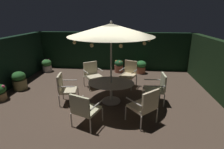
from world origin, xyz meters
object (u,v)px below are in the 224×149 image
at_px(patio_chair_southwest, 92,73).
at_px(potted_plant_right_far, 119,66).
at_px(patio_umbrella, 111,30).
at_px(patio_chair_north, 65,87).
at_px(patio_chair_northeast, 84,108).
at_px(patio_chair_south, 129,72).
at_px(patio_chair_southeast, 157,87).
at_px(potted_plant_back_left, 19,80).
at_px(patio_chair_east, 145,105).
at_px(potted_plant_left_near, 47,65).
at_px(patio_dining_table, 111,87).
at_px(potted_plant_back_right, 141,66).

bearing_deg(patio_chair_southwest, potted_plant_right_far, 62.93).
xyz_separation_m(patio_umbrella, potted_plant_right_far, (0.08, 3.15, -2.06)).
xyz_separation_m(patio_chair_north, patio_chair_northeast, (0.94, -1.17, -0.03)).
distance_m(patio_chair_north, patio_chair_southwest, 1.59).
height_order(patio_chair_north, patio_chair_south, patio_chair_south).
distance_m(patio_chair_north, potted_plant_right_far, 3.76).
bearing_deg(patio_chair_southeast, potted_plant_back_left, 173.74).
bearing_deg(patio_chair_northeast, potted_plant_right_far, 82.11).
bearing_deg(patio_chair_east, potted_plant_right_far, 102.24).
xyz_separation_m(patio_chair_north, potted_plant_left_near, (-2.17, 3.12, -0.24)).
height_order(patio_chair_north, potted_plant_back_left, patio_chair_north).
bearing_deg(potted_plant_right_far, patio_chair_south, -73.53).
bearing_deg(potted_plant_left_near, patio_chair_northeast, -54.01).
relative_size(patio_dining_table, potted_plant_right_far, 2.44).
bearing_deg(potted_plant_back_right, potted_plant_left_near, -177.61).
relative_size(patio_chair_north, patio_chair_south, 0.97).
bearing_deg(patio_chair_southeast, patio_chair_east, -112.81).
distance_m(patio_dining_table, patio_chair_southwest, 1.52).
height_order(potted_plant_right_far, potted_plant_back_right, potted_plant_back_right).
relative_size(patio_chair_southwest, potted_plant_left_near, 1.58).
distance_m(potted_plant_right_far, potted_plant_back_right, 1.14).
bearing_deg(patio_dining_table, potted_plant_right_far, 88.55).
distance_m(patio_chair_southeast, patio_chair_south, 1.62).
xyz_separation_m(patio_umbrella, potted_plant_back_left, (-3.72, 0.65, -2.02)).
relative_size(patio_umbrella, patio_chair_southwest, 2.62).
distance_m(patio_chair_northeast, potted_plant_right_far, 4.62).
bearing_deg(patio_chair_southwest, potted_plant_back_left, -168.42).
bearing_deg(patio_chair_east, patio_chair_northeast, -170.08).
relative_size(patio_chair_northeast, potted_plant_back_left, 1.33).
bearing_deg(patio_chair_north, potted_plant_left_near, 124.82).
relative_size(patio_dining_table, patio_chair_north, 1.51).
distance_m(patio_chair_north, patio_chair_southeast, 3.04).
bearing_deg(patio_chair_southwest, potted_plant_back_right, 41.14).
xyz_separation_m(patio_chair_east, patio_chair_southwest, (-1.92, 2.37, -0.01)).
bearing_deg(patio_chair_southeast, patio_chair_north, -173.91).
distance_m(potted_plant_right_far, potted_plant_back_left, 4.55).
xyz_separation_m(patio_chair_northeast, potted_plant_back_right, (1.77, 4.49, -0.19)).
bearing_deg(potted_plant_back_left, patio_chair_northeast, -33.12).
distance_m(patio_dining_table, patio_chair_south, 1.52).
bearing_deg(patio_umbrella, patio_dining_table, -145.72).
height_order(patio_chair_east, potted_plant_back_left, patio_chair_east).
relative_size(patio_chair_south, potted_plant_right_far, 1.66).
bearing_deg(patio_chair_northeast, patio_umbrella, 68.70).
bearing_deg(patio_chair_south, potted_plant_left_near, 160.98).
distance_m(patio_chair_northeast, potted_plant_back_left, 3.78).
xyz_separation_m(patio_chair_south, potted_plant_back_left, (-4.31, -0.75, -0.23)).
xyz_separation_m(patio_chair_south, patio_chair_southwest, (-1.50, -0.18, -0.03)).
height_order(patio_chair_south, potted_plant_back_left, patio_chair_south).
bearing_deg(patio_dining_table, patio_chair_northeast, -111.29).
distance_m(patio_umbrella, potted_plant_back_left, 4.28).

